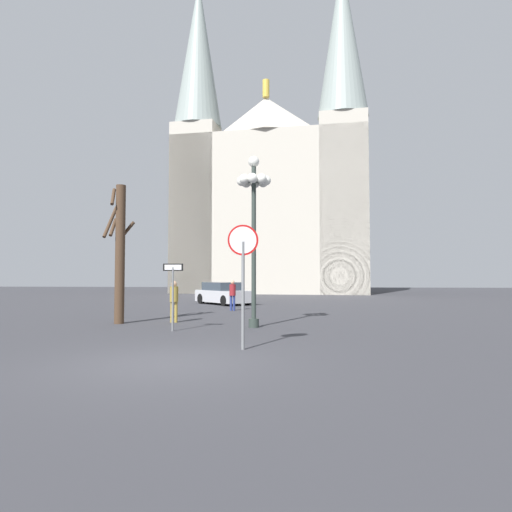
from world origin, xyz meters
The scene contains 9 objects.
ground_plane centered at (0.00, 0.00, 0.00)m, with size 120.00×120.00×0.00m, color #38383D.
cathedral centered at (0.24, 37.94, 11.07)m, with size 21.11×14.17×35.03m.
stop_sign centered at (1.38, 1.73, 2.10)m, with size 0.74×0.20×3.02m.
one_way_arrow_sign centered at (-1.30, 5.00, 1.39)m, with size 0.66×0.07×2.17m.
street_lamp centered at (1.22, 6.21, 4.27)m, with size 1.20×1.20×5.98m.
bare_tree centered at (-3.92, 6.95, 2.72)m, with size 1.00×0.95×5.20m.
parked_car_near_silver centered at (-1.83, 18.26, 0.66)m, with size 4.13×4.29×1.38m.
pedestrian_walking centered at (-1.97, 7.51, 0.95)m, with size 0.32×0.32×1.58m.
pedestrian_standing centered at (-0.55, 13.30, 0.93)m, with size 0.32×0.32×1.56m.
Camera 1 is at (2.61, -8.61, 1.77)m, focal length 30.13 mm.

